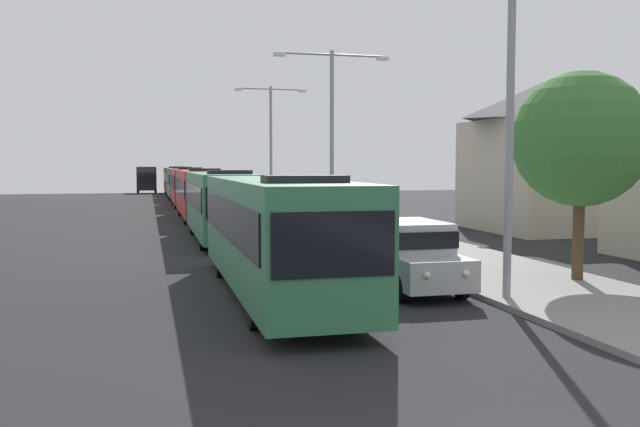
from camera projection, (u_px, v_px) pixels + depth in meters
bus_lead at (275, 231)px, 18.09m from camera, size 2.58×11.79×3.21m
bus_second_in_line at (222, 203)px, 31.03m from camera, size 2.58×10.81×3.21m
bus_middle at (200, 192)px, 43.38m from camera, size 2.58×12.24×3.21m
bus_fourth_in_line at (188, 186)px, 56.23m from camera, size 2.58×10.52×3.21m
bus_rear at (181, 182)px, 68.20m from camera, size 2.58×10.67×3.21m
bus_tail_end at (176, 179)px, 80.06m from camera, size 2.58×10.66×3.21m
white_suv at (411, 253)px, 18.80m from camera, size 1.86×4.63×1.90m
box_truck_oncoming at (147, 178)px, 85.59m from camera, size 2.35×8.39×3.15m
streetlamp_near at (510, 100)px, 16.83m from camera, size 5.70×0.28×7.90m
streetlamp_mid at (332, 123)px, 33.03m from camera, size 5.65×0.28×8.69m
streetlamp_far at (271, 136)px, 49.25m from camera, size 5.14×0.28×8.83m
roadside_tree at (581, 140)px, 19.48m from camera, size 3.83×3.83×5.92m
house_distant_gabled at (545, 155)px, 35.61m from camera, size 6.71×8.11×7.72m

